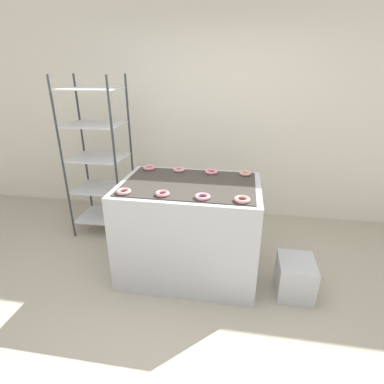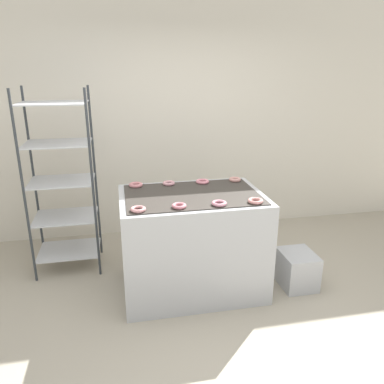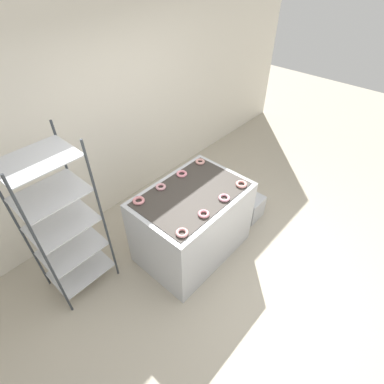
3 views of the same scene
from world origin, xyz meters
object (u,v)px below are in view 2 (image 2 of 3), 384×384
at_px(donut_far_right, 235,179).
at_px(baking_rack_cart, 62,181).
at_px(fryer_machine, 192,242).
at_px(donut_far_midleft, 169,183).
at_px(donut_far_midright, 202,181).
at_px(donut_near_right, 256,201).
at_px(donut_near_midright, 219,203).
at_px(donut_far_left, 136,185).
at_px(donut_near_midleft, 179,206).
at_px(glaze_bin, 297,269).
at_px(donut_near_left, 138,209).

bearing_deg(donut_far_right, baking_rack_cart, 168.78).
height_order(fryer_machine, donut_far_midleft, donut_far_midleft).
bearing_deg(donut_far_midleft, fryer_machine, -63.21).
xyz_separation_m(donut_far_midleft, donut_far_midright, (0.33, -0.01, 0.00)).
xyz_separation_m(fryer_machine, donut_near_right, (0.48, -0.32, 0.49)).
xyz_separation_m(donut_near_midright, donut_far_left, (-0.64, 0.65, 0.00)).
bearing_deg(donut_far_right, donut_near_midleft, -136.97).
bearing_deg(donut_near_right, donut_far_right, 87.96).
relative_size(glaze_bin, donut_near_right, 2.86).
distance_m(fryer_machine, donut_far_right, 0.76).
xyz_separation_m(donut_far_midleft, donut_far_right, (0.66, -0.01, 0.00)).
bearing_deg(fryer_machine, donut_far_midleft, 116.79).
distance_m(donut_far_midleft, donut_far_midright, 0.33).
relative_size(fryer_machine, donut_near_midleft, 10.74).
height_order(donut_near_right, donut_far_midright, same).
xyz_separation_m(donut_near_left, donut_far_left, (0.02, 0.65, 0.00)).
height_order(baking_rack_cart, donut_far_midleft, baking_rack_cart).
distance_m(donut_near_left, donut_near_midleft, 0.33).
bearing_deg(donut_far_right, donut_near_left, -147.57).
distance_m(fryer_machine, baking_rack_cart, 1.43).
distance_m(glaze_bin, donut_near_left, 1.69).
height_order(fryer_machine, donut_near_midleft, donut_near_midleft).
distance_m(glaze_bin, donut_near_right, 0.95).
relative_size(fryer_machine, donut_near_right, 9.95).
distance_m(glaze_bin, donut_far_midright, 1.24).
bearing_deg(donut_near_left, fryer_machine, 32.71).
height_order(donut_near_left, donut_far_right, donut_far_right).
xyz_separation_m(baking_rack_cart, donut_far_left, (0.71, -0.32, 0.02)).
xyz_separation_m(donut_near_midleft, donut_far_midleft, (0.01, 0.63, -0.00)).
bearing_deg(donut_near_right, donut_near_midleft, 179.12).
height_order(donut_far_left, donut_far_midright, donut_far_left).
height_order(donut_far_left, donut_far_right, same).
relative_size(donut_far_midright, donut_far_right, 1.09).
height_order(donut_far_left, donut_far_midleft, donut_far_left).
distance_m(fryer_machine, donut_near_right, 0.75).
bearing_deg(donut_near_midleft, donut_far_right, 43.03).
relative_size(donut_near_right, donut_far_midright, 1.01).
height_order(fryer_machine, donut_far_midright, donut_far_midright).
height_order(donut_near_midleft, donut_far_midleft, same).
relative_size(donut_near_midleft, donut_far_right, 1.02).
distance_m(fryer_machine, glaze_bin, 1.05).
distance_m(donut_near_left, donut_far_midleft, 0.72).
relative_size(glaze_bin, donut_near_midleft, 3.09).
xyz_separation_m(donut_near_left, donut_far_midleft, (0.33, 0.64, 0.00)).
relative_size(glaze_bin, donut_far_right, 3.16).
height_order(donut_near_left, donut_far_midleft, same).
bearing_deg(donut_near_left, baking_rack_cart, 125.48).
xyz_separation_m(baking_rack_cart, glaze_bin, (2.18, -0.83, -0.77)).
relative_size(donut_near_left, donut_near_right, 0.96).
xyz_separation_m(donut_near_midleft, donut_far_left, (-0.31, 0.64, 0.00)).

